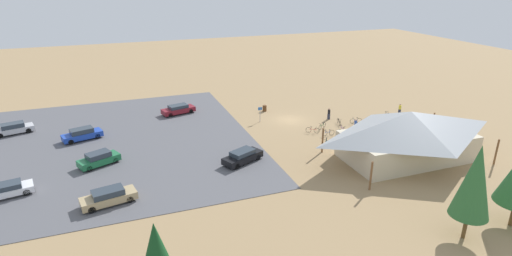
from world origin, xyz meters
name	(u,v)px	position (x,y,z in m)	size (l,w,h in m)	color
ground	(290,120)	(0.00, 0.00, 0.00)	(160.00, 160.00, 0.00)	#9E7F56
parking_lot_asphalt	(104,144)	(24.72, 0.11, 0.03)	(35.11, 35.95, 0.05)	#56565B
bike_pavilion	(408,133)	(-6.81, 15.87, 3.04)	(16.19, 9.64, 5.47)	beige
trash_bin	(265,108)	(1.89, -4.95, 0.45)	(0.60, 0.60, 0.90)	brown
lot_sign	(260,112)	(4.16, -0.87, 1.41)	(0.56, 0.08, 2.20)	#99999E
pine_east	(475,181)	(-1.31, 29.36, 4.93)	(2.89, 2.89, 7.83)	brown
bicycle_silver_front_row	(388,115)	(-13.62, 3.80, 0.36)	(0.49, 1.62, 0.80)	black
bicycle_purple_by_bin	(342,128)	(-4.63, 6.20, 0.36)	(0.48, 1.68, 0.79)	black
bicycle_blue_yard_front	(328,133)	(-2.12, 6.99, 0.38)	(1.69, 0.48, 0.85)	black
bicycle_orange_yard_left	(375,118)	(-11.06, 4.28, 0.35)	(0.48, 1.61, 0.78)	black
bicycle_red_edge_south	(313,130)	(-0.73, 5.43, 0.37)	(1.47, 1.04, 0.81)	black
bicycle_yellow_yard_right	(372,125)	(-9.12, 6.52, 0.35)	(1.62, 0.48, 0.80)	black
bicycle_black_edge_north	(339,122)	(-5.64, 3.77, 0.34)	(0.59, 1.62, 0.77)	black
bicycle_green_mid_cluster	(322,126)	(-2.67, 4.46, 0.36)	(1.54, 0.95, 0.77)	black
bicycle_teal_yard_center	(326,142)	(-0.35, 9.56, 0.37)	(1.05, 1.45, 0.83)	black
bicycle_white_back_row	(356,121)	(-7.99, 4.27, 0.37)	(1.66, 0.51, 0.86)	black
car_blue_mid_lot	(82,134)	(27.12, -2.25, 0.77)	(4.94, 2.99, 1.46)	#1E42B2
car_green_back_corner	(99,159)	(25.21, 6.05, 0.77)	(4.55, 3.33, 1.46)	#1E6B3D
car_white_inner_stall	(8,190)	(33.12, 10.03, 0.69)	(4.50, 2.55, 1.26)	white
car_silver_by_curb	(13,129)	(35.49, -7.46, 0.75)	(4.96, 2.92, 1.41)	#BCBCC1
car_black_near_entry	(243,156)	(10.57, 10.71, 0.75)	(4.98, 3.57, 1.40)	black
car_maroon_front_row	(178,109)	(14.24, -8.06, 0.73)	(5.06, 2.88, 1.35)	maroon
car_tan_second_row	(109,197)	(24.43, 14.70, 0.76)	(5.01, 2.65, 1.43)	tan
visitor_crossing_yard	(356,125)	(-6.08, 7.05, 0.93)	(0.38, 0.36, 1.77)	#2D3347
visitor_near_lot	(400,109)	(-15.82, 3.57, 0.92)	(0.37, 0.40, 1.76)	#2D3347
visitor_by_pavilion	(329,113)	(-5.31, 1.54, 0.86)	(0.36, 0.38, 1.65)	#2D3347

